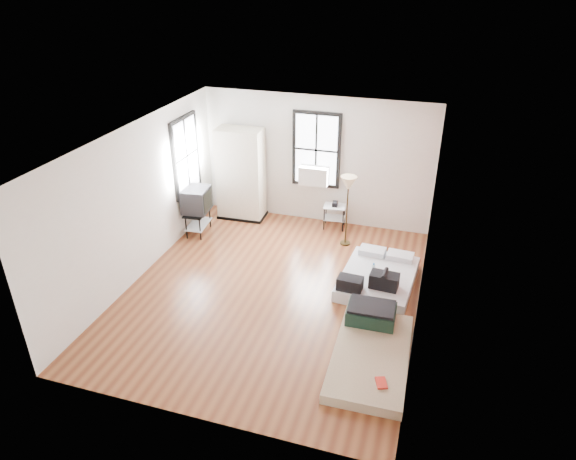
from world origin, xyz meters
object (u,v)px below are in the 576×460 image
(side_table, at_px, (335,210))
(tv_stand, at_px, (197,201))
(mattress_main, at_px, (377,277))
(floor_lamp, at_px, (348,187))
(mattress_bare, at_px, (371,345))
(wardrobe, at_px, (241,174))

(side_table, relative_size, tv_stand, 0.59)
(mattress_main, bearing_deg, floor_lamp, 127.08)
(side_table, bearing_deg, mattress_main, -57.79)
(mattress_bare, relative_size, side_table, 3.37)
(mattress_bare, bearing_deg, floor_lamp, 106.64)
(mattress_bare, xyz_separation_m, tv_stand, (-4.13, 2.72, 0.61))
(mattress_bare, relative_size, floor_lamp, 1.39)
(mattress_main, distance_m, floor_lamp, 1.93)
(floor_lamp, distance_m, tv_stand, 3.18)
(mattress_main, distance_m, mattress_bare, 1.86)
(tv_stand, bearing_deg, mattress_main, -17.95)
(mattress_main, relative_size, wardrobe, 0.86)
(wardrobe, relative_size, side_table, 3.35)
(side_table, bearing_deg, floor_lamp, -59.64)
(mattress_main, distance_m, tv_stand, 4.09)
(floor_lamp, bearing_deg, wardrobe, 166.90)
(mattress_main, bearing_deg, mattress_bare, -80.58)
(mattress_main, height_order, mattress_bare, mattress_main)
(mattress_bare, distance_m, wardrobe, 5.23)
(side_table, height_order, tv_stand, tv_stand)
(mattress_main, xyz_separation_m, tv_stand, (-3.96, 0.87, 0.59))
(wardrobe, relative_size, tv_stand, 1.99)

